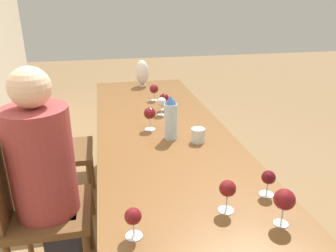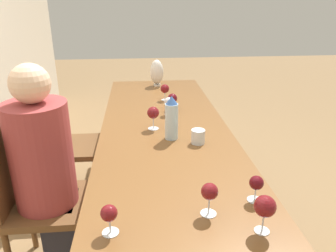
# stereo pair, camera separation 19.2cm
# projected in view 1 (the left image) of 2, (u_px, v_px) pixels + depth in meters

# --- Properties ---
(ground_plane) EXTENTS (14.00, 14.00, 0.00)m
(ground_plane) POSITION_uv_depth(u_px,v_px,m) (167.00, 239.00, 2.27)
(ground_plane) COLOR olive
(dining_table) EXTENTS (2.95, 0.84, 0.75)m
(dining_table) POSITION_uv_depth(u_px,v_px,m) (167.00, 150.00, 2.01)
(dining_table) COLOR brown
(dining_table) RESTS_ON ground_plane
(water_bottle) EXTENTS (0.08, 0.08, 0.27)m
(water_bottle) POSITION_uv_depth(u_px,v_px,m) (171.00, 118.00, 1.96)
(water_bottle) COLOR silver
(water_bottle) RESTS_ON dining_table
(water_tumbler) EXTENTS (0.08, 0.08, 0.08)m
(water_tumbler) POSITION_uv_depth(u_px,v_px,m) (198.00, 135.00, 1.94)
(water_tumbler) COLOR silver
(water_tumbler) RESTS_ON dining_table
(vase) EXTENTS (0.13, 0.13, 0.25)m
(vase) POSITION_uv_depth(u_px,v_px,m) (142.00, 73.00, 3.10)
(vase) COLOR silver
(vase) RESTS_ON dining_table
(wine_glass_0) EXTENTS (0.07, 0.07, 0.13)m
(wine_glass_0) POSITION_uv_depth(u_px,v_px,m) (154.00, 89.00, 2.69)
(wine_glass_0) COLOR silver
(wine_glass_0) RESTS_ON dining_table
(wine_glass_1) EXTENTS (0.07, 0.07, 0.14)m
(wine_glass_1) POSITION_uv_depth(u_px,v_px,m) (228.00, 189.00, 1.30)
(wine_glass_1) COLOR silver
(wine_glass_1) RESTS_ON dining_table
(wine_glass_2) EXTENTS (0.07, 0.07, 0.13)m
(wine_glass_2) POSITION_uv_depth(u_px,v_px,m) (162.00, 103.00, 2.37)
(wine_glass_2) COLOR silver
(wine_glass_2) RESTS_ON dining_table
(wine_glass_3) EXTENTS (0.06, 0.06, 0.12)m
(wine_glass_3) POSITION_uv_depth(u_px,v_px,m) (133.00, 217.00, 1.16)
(wine_glass_3) COLOR silver
(wine_glass_3) RESTS_ON dining_table
(wine_glass_4) EXTENTS (0.08, 0.08, 0.15)m
(wine_glass_4) POSITION_uv_depth(u_px,v_px,m) (150.00, 114.00, 2.10)
(wine_glass_4) COLOR silver
(wine_glass_4) RESTS_ON dining_table
(wine_glass_5) EXTENTS (0.06, 0.06, 0.12)m
(wine_glass_5) POSITION_uv_depth(u_px,v_px,m) (268.00, 178.00, 1.41)
(wine_glass_5) COLOR silver
(wine_glass_5) RESTS_ON dining_table
(wine_glass_6) EXTENTS (0.08, 0.08, 0.15)m
(wine_glass_6) POSITION_uv_depth(u_px,v_px,m) (284.00, 200.00, 1.21)
(wine_glass_6) COLOR silver
(wine_glass_6) RESTS_ON dining_table
(wine_glass_7) EXTENTS (0.07, 0.07, 0.13)m
(wine_glass_7) POSITION_uv_depth(u_px,v_px,m) (164.00, 99.00, 2.46)
(wine_glass_7) COLOR silver
(wine_glass_7) RESTS_ON dining_table
(chair_near) EXTENTS (0.44, 0.44, 0.95)m
(chair_near) POSITION_uv_depth(u_px,v_px,m) (35.00, 205.00, 1.77)
(chair_near) COLOR brown
(chair_near) RESTS_ON ground_plane
(chair_far) EXTENTS (0.44, 0.44, 0.95)m
(chair_far) POSITION_uv_depth(u_px,v_px,m) (52.00, 146.00, 2.46)
(chair_far) COLOR brown
(chair_far) RESTS_ON ground_plane
(person_near) EXTENTS (0.33, 0.33, 1.27)m
(person_near) POSITION_uv_depth(u_px,v_px,m) (47.00, 176.00, 1.72)
(person_near) COLOR #2D2D38
(person_near) RESTS_ON ground_plane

